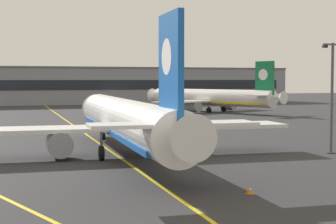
# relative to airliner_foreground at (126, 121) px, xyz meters

# --- Properties ---
(ground_plane) EXTENTS (400.00, 400.00, 0.00)m
(ground_plane) POSITION_rel_airliner_foreground_xyz_m (0.30, -10.81, -3.37)
(ground_plane) COLOR #2D2D30
(taxiway_centreline) EXTENTS (10.08, 179.75, 0.01)m
(taxiway_centreline) POSITION_rel_airliner_foreground_xyz_m (0.30, 19.19, -3.37)
(taxiway_centreline) COLOR yellow
(taxiway_centreline) RESTS_ON ground
(airliner_foreground) EXTENTS (32.28, 41.53, 11.65)m
(airliner_foreground) POSITION_rel_airliner_foreground_xyz_m (0.00, 0.00, 0.00)
(airliner_foreground) COLOR white
(airliner_foreground) RESTS_ON ground
(airliner_background) EXTENTS (29.12, 36.56, 10.86)m
(airliner_background) POSITION_rel_airliner_foreground_xyz_m (35.79, 60.08, -0.23)
(airliner_background) COLOR white
(airliner_background) RESTS_ON ground
(apron_lamp_post) EXTENTS (2.24, 0.90, 10.80)m
(apron_lamp_post) POSITION_rel_airliner_foreground_xyz_m (19.47, -4.83, 2.32)
(apron_lamp_post) COLOR #515156
(apron_lamp_post) RESTS_ON ground
(safety_cone_by_nose_gear) EXTENTS (0.44, 0.44, 0.55)m
(safety_cone_by_nose_gear) POSITION_rel_airliner_foreground_xyz_m (1.59, 17.27, -3.11)
(safety_cone_by_nose_gear) COLOR orange
(safety_cone_by_nose_gear) RESTS_ON ground
(safety_cone_by_tail) EXTENTS (0.44, 0.44, 0.55)m
(safety_cone_by_tail) POSITION_rel_airliner_foreground_xyz_m (2.98, -18.77, -3.11)
(safety_cone_by_tail) COLOR orange
(safety_cone_by_tail) RESTS_ON ground
(terminal_building) EXTENTS (167.56, 12.40, 10.79)m
(terminal_building) POSITION_rel_airliner_foreground_xyz_m (-2.72, 107.79, 2.03)
(terminal_building) COLOR gray
(terminal_building) RESTS_ON ground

